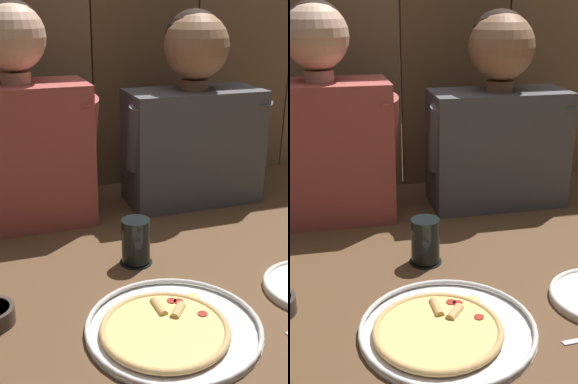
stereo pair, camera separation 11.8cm
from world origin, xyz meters
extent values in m
plane|color=brown|center=(0.00, 0.00, 0.00)|extent=(3.20, 3.20, 0.00)
cylinder|color=silver|center=(-0.05, -0.19, 0.00)|extent=(0.35, 0.35, 0.01)
torus|color=silver|center=(-0.05, -0.19, 0.01)|extent=(0.35, 0.35, 0.01)
cylinder|color=#B23823|center=(-0.07, -0.20, 0.01)|extent=(0.24, 0.24, 0.00)
cylinder|color=#F4D170|center=(-0.07, -0.20, 0.01)|extent=(0.23, 0.23, 0.01)
torus|color=tan|center=(-0.07, -0.20, 0.01)|extent=(0.25, 0.25, 0.01)
cube|color=#EFC660|center=(-0.01, -0.13, 0.01)|extent=(0.10, 0.06, 0.01)
cylinder|color=tan|center=(-0.06, -0.13, 0.02)|extent=(0.02, 0.06, 0.02)
cylinder|color=#A3281E|center=(-0.03, -0.12, 0.02)|extent=(0.02, 0.02, 0.00)
cylinder|color=#A3281E|center=(-0.02, -0.12, 0.02)|extent=(0.02, 0.02, 0.00)
cube|color=#F4D170|center=(0.00, -0.18, 0.01)|extent=(0.09, 0.09, 0.01)
cylinder|color=tan|center=(-0.03, -0.15, 0.02)|extent=(0.05, 0.05, 0.02)
cylinder|color=#A3281E|center=(0.01, -0.18, 0.02)|extent=(0.02, 0.02, 0.00)
cylinder|color=black|center=(-0.04, 0.09, 0.00)|extent=(0.08, 0.08, 0.01)
cylinder|color=black|center=(-0.04, 0.09, 0.06)|extent=(0.07, 0.07, 0.11)
cube|color=#AD4C47|center=(-0.26, 0.44, 0.20)|extent=(0.37, 0.21, 0.40)
cylinder|color=#DBAD8E|center=(-0.26, 0.44, 0.41)|extent=(0.08, 0.08, 0.03)
sphere|color=#DBAD8E|center=(-0.26, 0.44, 0.51)|extent=(0.17, 0.17, 0.17)
sphere|color=black|center=(-0.26, 0.45, 0.53)|extent=(0.16, 0.16, 0.16)
cylinder|color=#AD4C47|center=(-0.09, 0.40, 0.26)|extent=(0.08, 0.14, 0.23)
cube|color=#4C4C51|center=(0.26, 0.44, 0.18)|extent=(0.41, 0.20, 0.35)
cylinder|color=#9E7051|center=(0.26, 0.44, 0.37)|extent=(0.08, 0.08, 0.03)
sphere|color=#9E7051|center=(0.26, 0.44, 0.48)|extent=(0.19, 0.19, 0.19)
sphere|color=black|center=(0.26, 0.45, 0.49)|extent=(0.18, 0.18, 0.18)
cylinder|color=#4C4C51|center=(0.07, 0.40, 0.23)|extent=(0.08, 0.11, 0.21)
cylinder|color=#4C4C51|center=(0.44, 0.40, 0.23)|extent=(0.08, 0.13, 0.21)
cube|color=#876849|center=(-0.18, 0.68, 0.57)|extent=(0.36, 0.03, 1.15)
cube|color=brown|center=(0.18, 0.68, 0.57)|extent=(0.36, 0.03, 1.15)
cube|color=#806143|center=(0.55, 0.68, 0.57)|extent=(0.36, 0.03, 1.15)
camera|label=1|loc=(-0.37, -0.94, 0.60)|focal=46.94mm
camera|label=2|loc=(-0.26, -0.97, 0.60)|focal=46.94mm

